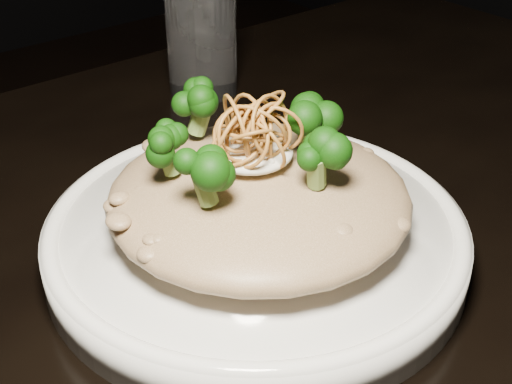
# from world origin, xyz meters

# --- Properties ---
(table) EXTENTS (1.10, 0.80, 0.75)m
(table) POSITION_xyz_m (0.00, 0.00, 0.67)
(table) COLOR black
(table) RESTS_ON ground
(plate) EXTENTS (0.30, 0.30, 0.03)m
(plate) POSITION_xyz_m (-0.05, 0.00, 0.77)
(plate) COLOR white
(plate) RESTS_ON table
(risotto) EXTENTS (0.21, 0.21, 0.05)m
(risotto) POSITION_xyz_m (-0.06, -0.00, 0.80)
(risotto) COLOR brown
(risotto) RESTS_ON plate
(broccoli) EXTENTS (0.13, 0.13, 0.05)m
(broccoli) POSITION_xyz_m (-0.06, 0.01, 0.85)
(broccoli) COLOR black
(broccoli) RESTS_ON risotto
(cheese) EXTENTS (0.06, 0.06, 0.02)m
(cheese) POSITION_xyz_m (-0.06, 0.01, 0.83)
(cheese) COLOR white
(cheese) RESTS_ON risotto
(shallots) EXTENTS (0.05, 0.05, 0.04)m
(shallots) POSITION_xyz_m (-0.06, 0.00, 0.86)
(shallots) COLOR brown
(shallots) RESTS_ON cheese
(drinking_glass) EXTENTS (0.09, 0.09, 0.13)m
(drinking_glass) POSITION_xyz_m (0.09, 0.27, 0.81)
(drinking_glass) COLOR white
(drinking_glass) RESTS_ON table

